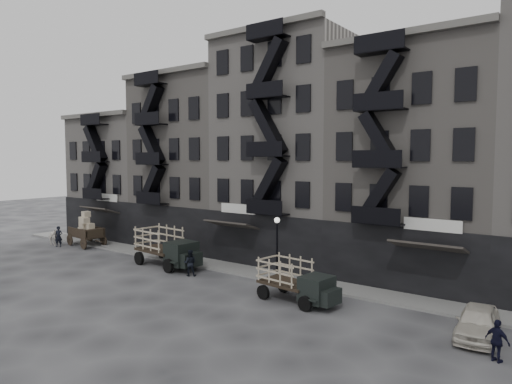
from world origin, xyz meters
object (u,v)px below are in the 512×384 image
Objects in this scene: wagon at (85,226)px; stake_truck_west at (167,245)px; car_east at (478,322)px; policeman at (497,341)px; stake_truck_east at (296,278)px; horse at (52,237)px; pedestrian_west at (59,236)px; pedestrian_mid at (190,263)px.

wagon reaches higher than stake_truck_west.
car_east is 2.44× the size of policeman.
stake_truck_west is 1.20× the size of stake_truck_east.
stake_truck_west is (14.68, 0.61, 0.88)m from horse.
pedestrian_west is at bearing -171.41° from stake_truck_west.
horse is at bearing 174.66° from car_east.
stake_truck_east reaches higher than horse.
car_east is at bearing -39.98° from policeman.
horse is 26.83m from stake_truck_east.
policeman is (10.35, -1.75, -0.52)m from stake_truck_east.
stake_truck_east is at bearing 0.73° from wagon.
pedestrian_west is at bearing -174.75° from stake_truck_east.
wagon is 2.18× the size of pedestrian_mid.
stake_truck_east is at bearing 13.71° from policeman.
wagon is at bearing 16.10° from policeman.
stake_truck_east is at bearing 140.37° from pedestrian_mid.
stake_truck_west is at bearing -51.91° from pedestrian_mid.
stake_truck_west is 3.29× the size of pedestrian_mid.
horse is 17.98m from pedestrian_mid.
horse is 0.37× the size of stake_truck_east.
stake_truck_east is 2.66× the size of pedestrian_west.
wagon is 0.94× the size of car_east.
car_east is 34.98m from pedestrian_west.
policeman is at bearing -0.31° from wagon.
stake_truck_west is 1.42× the size of car_east.
pedestrian_mid is at bearing -40.45° from pedestrian_west.
horse is at bearing 19.21° from policeman.
stake_truck_west is 13.65m from pedestrian_west.
stake_truck_west is at bearing 172.56° from car_east.
stake_truck_west reaches higher than pedestrian_mid.
wagon is 0.66× the size of stake_truck_west.
horse is at bearing -37.01° from pedestrian_mid.
stake_truck_west is at bearing -82.85° from horse.
horse is 1.06× the size of policeman.
car_east is at bearing -40.03° from pedestrian_west.
pedestrian_west is (-1.60, -1.71, -0.86)m from wagon.
policeman is (19.18, -2.32, -0.05)m from pedestrian_mid.
car_east is (36.04, -0.43, -0.06)m from horse.
pedestrian_mid is 1.06× the size of policeman.
stake_truck_east is at bearing -41.33° from pedestrian_west.
stake_truck_west reaches higher than stake_truck_east.
policeman is (37.16, -2.65, 0.09)m from horse.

